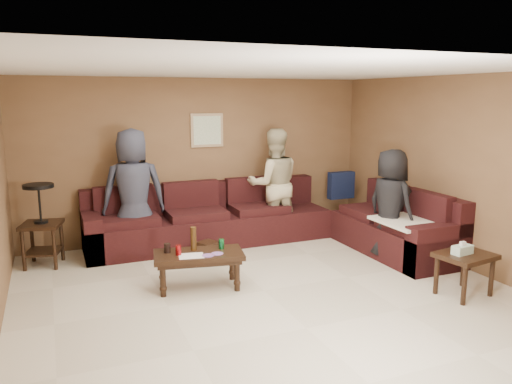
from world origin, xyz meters
TOP-DOWN VIEW (x-y plane):
  - room at (0.00, 0.00)m, footprint 5.60×5.50m
  - sectional_sofa at (0.81, 1.52)m, footprint 4.65×2.90m
  - coffee_table at (-0.67, 0.39)m, footprint 1.11×0.70m
  - end_table_left at (-2.36, 1.94)m, footprint 0.59×0.59m
  - side_table_right at (2.03, -0.98)m, footprint 0.66×0.57m
  - waste_bin at (-0.29, 1.25)m, footprint 0.31×0.31m
  - wall_art at (0.10, 2.48)m, footprint 0.52×0.04m
  - person_left at (-1.14, 2.00)m, footprint 0.91×0.62m
  - person_middle at (1.02, 1.97)m, footprint 0.95×0.81m
  - person_right at (2.07, 0.43)m, footprint 0.62×0.83m

SIDE VIEW (x-z plane):
  - waste_bin at x=-0.29m, z-range 0.00..0.28m
  - sectional_sofa at x=0.81m, z-range -0.16..0.81m
  - coffee_table at x=-0.67m, z-range 0.01..0.72m
  - side_table_right at x=2.03m, z-range 0.10..0.74m
  - end_table_left at x=-2.36m, z-range 0.03..1.13m
  - person_right at x=2.07m, z-range 0.00..1.53m
  - person_middle at x=1.02m, z-range 0.00..1.73m
  - person_left at x=-1.14m, z-range 0.00..1.80m
  - room at x=0.00m, z-range 0.41..2.91m
  - wall_art at x=0.10m, z-range 1.44..1.96m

